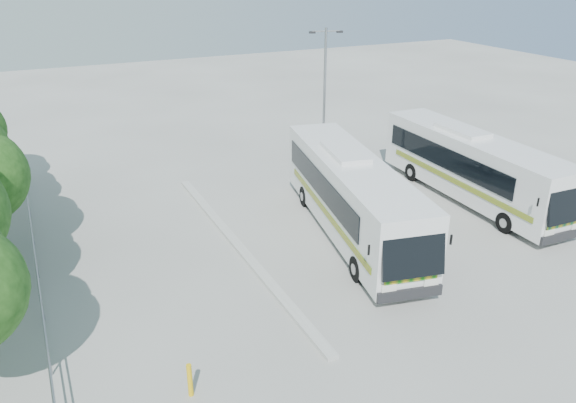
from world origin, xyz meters
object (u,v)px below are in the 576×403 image
coach_adjacent (472,165)px  coach_main (352,195)px  bollard (190,380)px  lamppost (325,91)px

coach_adjacent → coach_main: bearing=-172.6°
coach_adjacent → bollard: bearing=-154.2°
lamppost → bollard: 20.45m
coach_main → coach_adjacent: 7.41m
lamppost → coach_adjacent: bearing=-49.5°
lamppost → bollard: bearing=-114.1°
coach_main → bollard: (-9.21, -6.68, -1.31)m
coach_adjacent → bollard: coach_adjacent is taller
lamppost → coach_main: bearing=-96.5°
coach_main → bollard: coach_main is taller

